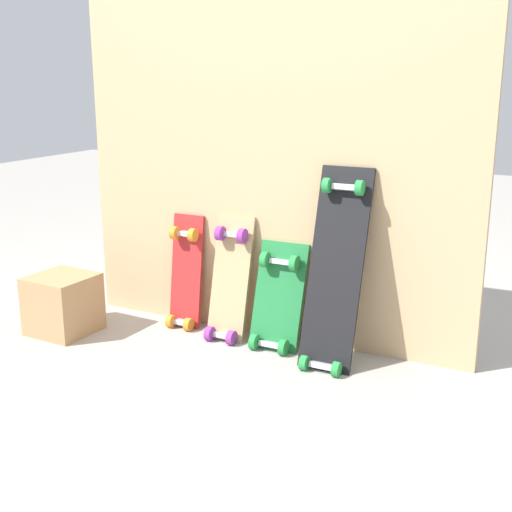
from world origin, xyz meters
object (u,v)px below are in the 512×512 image
(skateboard_red, at_px, (185,278))
(skateboard_black, at_px, (335,277))
(wooden_crate, at_px, (63,304))
(skateboard_natural, at_px, (229,285))
(skateboard_green, at_px, (277,303))

(skateboard_red, bearing_deg, skateboard_black, -6.06)
(skateboard_black, xyz_separation_m, wooden_crate, (-1.27, -0.25, -0.24))
(skateboard_red, height_order, skateboard_natural, skateboard_natural)
(skateboard_red, relative_size, skateboard_green, 1.15)
(skateboard_red, distance_m, skateboard_black, 0.81)
(skateboard_red, relative_size, skateboard_natural, 0.96)
(skateboard_natural, bearing_deg, skateboard_green, -0.80)
(wooden_crate, bearing_deg, skateboard_natural, 22.12)
(skateboard_natural, xyz_separation_m, wooden_crate, (-0.74, -0.30, -0.11))
(skateboard_green, distance_m, wooden_crate, 1.03)
(skateboard_black, bearing_deg, wooden_crate, -168.83)
(skateboard_red, xyz_separation_m, skateboard_black, (0.79, -0.08, 0.14))
(skateboard_natural, distance_m, wooden_crate, 0.81)
(skateboard_red, bearing_deg, wooden_crate, -145.00)
(skateboard_red, relative_size, wooden_crate, 2.19)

